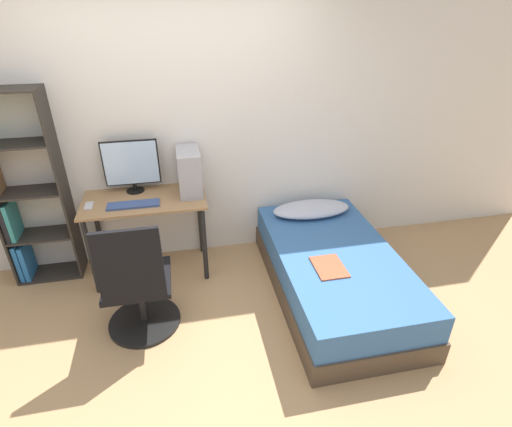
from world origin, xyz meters
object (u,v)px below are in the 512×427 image
Objects in this scene: bookshelf at (22,201)px; keyboard at (134,205)px; monitor at (131,165)px; bed at (334,272)px; pc_tower at (189,171)px; office_chair at (138,292)px.

keyboard is at bearing -14.78° from bookshelf.
bookshelf is 0.99m from monitor.
bed is 4.72× the size of pc_tower.
bookshelf is 1.70× the size of office_chair.
monitor is 0.52m from pc_tower.
pc_tower reaches higher than keyboard.
monitor reaches higher than bed.
pc_tower is at bearing -12.97° from monitor.
office_chair is 2.57× the size of pc_tower.
bed is 1.57m from pc_tower.
keyboard is (-0.00, -0.30, -0.25)m from monitor.
monitor is 1.22× the size of pc_tower.
office_chair is at bearing -88.40° from keyboard.
pc_tower reaches higher than bed.
office_chair is (0.97, -0.93, -0.41)m from bookshelf.
pc_tower is (1.46, -0.07, 0.18)m from bookshelf.
bookshelf is at bearing -177.19° from monitor.
office_chair is 0.54× the size of bed.
monitor reaches higher than pc_tower.
keyboard is at bearing 91.60° from office_chair.
monitor is (-1.67, 0.84, 0.82)m from bed.
monitor is (-0.02, 0.98, 0.65)m from office_chair.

